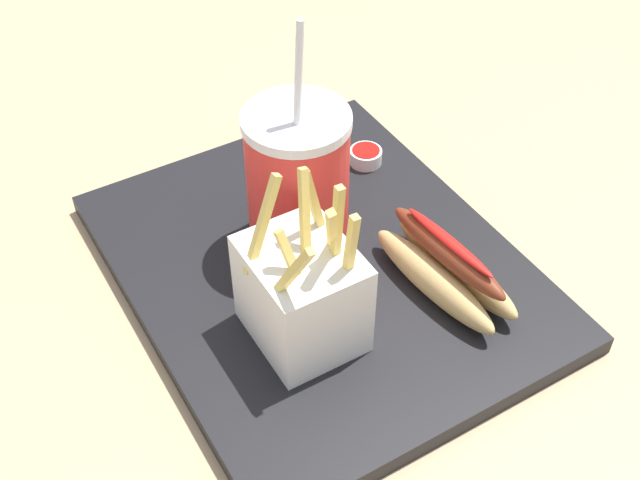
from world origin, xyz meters
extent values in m
cube|color=tan|center=(0.00, 0.00, -0.01)|extent=(2.40, 2.40, 0.02)
cube|color=black|center=(0.00, 0.00, 0.01)|extent=(0.44, 0.36, 0.02)
cylinder|color=red|center=(-0.04, 0.00, 0.09)|extent=(0.10, 0.10, 0.14)
cylinder|color=white|center=(-0.04, 0.00, 0.16)|extent=(0.10, 0.10, 0.01)
cylinder|color=white|center=(-0.04, 0.00, 0.21)|extent=(0.02, 0.02, 0.10)
cube|color=white|center=(0.07, -0.06, 0.07)|extent=(0.10, 0.09, 0.10)
cube|color=#E5C660|center=(0.08, -0.03, 0.15)|extent=(0.01, 0.01, 0.08)
cube|color=#E5C660|center=(0.04, -0.03, 0.14)|extent=(0.01, 0.03, 0.09)
cube|color=#E5C660|center=(0.10, -0.03, 0.13)|extent=(0.01, 0.01, 0.08)
cube|color=#E5C660|center=(0.06, -0.05, 0.15)|extent=(0.03, 0.02, 0.08)
cube|color=#E5C660|center=(0.10, -0.09, 0.14)|extent=(0.03, 0.02, 0.07)
cube|color=#E5C660|center=(0.05, -0.08, 0.15)|extent=(0.02, 0.04, 0.09)
cube|color=#E5C660|center=(0.08, -0.04, 0.15)|extent=(0.04, 0.03, 0.08)
cube|color=#E5C660|center=(0.08, -0.07, 0.13)|extent=(0.03, 0.02, 0.06)
ellipsoid|color=tan|center=(0.09, 0.07, 0.04)|extent=(0.16, 0.04, 0.03)
ellipsoid|color=tan|center=(0.09, 0.10, 0.04)|extent=(0.16, 0.04, 0.03)
ellipsoid|color=maroon|center=(0.09, 0.08, 0.07)|extent=(0.15, 0.04, 0.02)
ellipsoid|color=red|center=(0.09, 0.08, 0.08)|extent=(0.11, 0.02, 0.01)
cylinder|color=white|center=(-0.11, 0.12, 0.03)|extent=(0.04, 0.04, 0.02)
cylinder|color=#B2140F|center=(-0.11, 0.12, 0.03)|extent=(0.03, 0.03, 0.01)
camera|label=1|loc=(0.49, -0.29, 0.60)|focal=46.37mm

